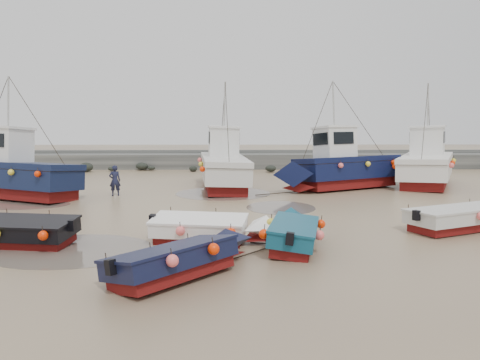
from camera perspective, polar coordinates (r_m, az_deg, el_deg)
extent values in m
plane|color=tan|center=(17.39, -8.11, -6.03)|extent=(120.00, 120.00, 0.00)
cube|color=slate|center=(38.99, -4.09, 2.31)|extent=(60.00, 2.20, 1.20)
cube|color=slate|center=(40.14, -4.00, 3.49)|extent=(60.00, 0.60, 0.25)
ellipsoid|color=black|center=(36.11, 3.76, 1.42)|extent=(0.84, 0.86, 0.51)
ellipsoid|color=black|center=(37.94, 7.64, 1.73)|extent=(0.98, 1.07, 0.72)
ellipsoid|color=black|center=(38.42, 17.29, 1.43)|extent=(0.78, 0.90, 0.59)
ellipsoid|color=black|center=(39.93, 23.92, 1.25)|extent=(0.60, 0.70, 0.31)
ellipsoid|color=black|center=(38.12, -11.85, 1.67)|extent=(0.99, 0.80, 0.58)
ellipsoid|color=black|center=(38.08, 14.37, 1.36)|extent=(0.54, 0.46, 0.30)
ellipsoid|color=black|center=(37.70, 10.61, 1.44)|extent=(0.61, 0.47, 0.46)
ellipsoid|color=black|center=(37.80, -10.76, 1.45)|extent=(0.61, 0.53, 0.32)
ellipsoid|color=black|center=(38.59, 12.33, 1.56)|extent=(0.67, 0.55, 0.43)
ellipsoid|color=black|center=(38.04, -18.25, 1.50)|extent=(1.09, 0.88, 0.72)
ellipsoid|color=black|center=(37.82, -15.32, 1.35)|extent=(0.65, 0.60, 0.37)
ellipsoid|color=black|center=(37.08, 10.45, 1.49)|extent=(0.88, 0.64, 0.62)
ellipsoid|color=black|center=(36.70, -5.73, 1.39)|extent=(0.64, 0.62, 0.48)
ellipsoid|color=black|center=(37.82, 7.73, 1.49)|extent=(0.55, 0.45, 0.29)
cylinder|color=#61564C|center=(15.51, -19.88, -8.02)|extent=(5.07, 5.07, 0.01)
cylinder|color=#61564C|center=(21.58, 5.00, -3.36)|extent=(3.17, 3.17, 0.01)
cylinder|color=#61564C|center=(24.40, -24.78, -2.77)|extent=(4.26, 4.26, 0.01)
cylinder|color=#61564C|center=(25.62, -2.06, -1.64)|extent=(5.21, 5.21, 0.01)
cube|color=maroon|center=(12.11, -7.99, -11.24)|extent=(3.03, 3.12, 0.30)
cube|color=black|center=(12.00, -8.02, -9.55)|extent=(3.35, 3.44, 0.45)
pyramid|color=black|center=(13.21, -1.29, -5.88)|extent=(1.56, 1.53, 0.90)
cube|color=brown|center=(11.95, -8.03, -8.79)|extent=(2.77, 2.85, 0.10)
cube|color=black|center=(11.92, -8.04, -8.37)|extent=(3.45, 3.53, 0.07)
cube|color=black|center=(10.97, -15.16, -10.40)|extent=(0.28, 0.28, 0.35)
cylinder|color=black|center=(14.07, 1.18, -9.03)|extent=(1.40, 1.49, 0.04)
sphere|color=#FF3104|center=(11.89, -15.70, -9.37)|extent=(0.30, 0.30, 0.30)
sphere|color=#FF3104|center=(10.93, -7.82, -10.65)|extent=(0.30, 0.30, 0.30)
sphere|color=#FF3104|center=(12.61, -10.54, -8.26)|extent=(0.30, 0.30, 0.30)
sphere|color=#FF3104|center=(11.78, -2.82, -9.26)|extent=(0.30, 0.30, 0.30)
sphere|color=#FF3104|center=(13.42, -6.01, -7.22)|extent=(0.30, 0.30, 0.30)
cube|color=maroon|center=(14.78, 6.38, -7.79)|extent=(1.68, 2.89, 0.30)
cube|color=navy|center=(14.69, 6.40, -6.38)|extent=(1.92, 3.13, 0.45)
pyramid|color=navy|center=(16.35, 6.98, -3.37)|extent=(1.45, 0.98, 0.90)
cube|color=brown|center=(14.65, 6.41, -5.75)|extent=(1.56, 2.62, 0.10)
cube|color=navy|center=(14.63, 6.42, -5.41)|extent=(1.98, 3.20, 0.07)
cube|color=black|center=(13.17, 5.83, -7.19)|extent=(0.25, 0.22, 0.35)
cylinder|color=black|center=(17.34, 7.14, -5.94)|extent=(0.46, 1.96, 0.04)
sphere|color=#FF3104|center=(13.63, 2.66, -6.96)|extent=(0.30, 0.30, 0.30)
sphere|color=#FF3104|center=(14.24, 9.44, -6.43)|extent=(0.30, 0.30, 0.30)
sphere|color=#FF3104|center=(15.12, 3.55, -5.54)|extent=(0.30, 0.30, 0.30)
sphere|color=#FF3104|center=(15.75, 9.64, -5.11)|extent=(0.30, 0.30, 0.30)
cube|color=maroon|center=(18.92, 25.17, -5.10)|extent=(3.94, 2.69, 0.30)
cube|color=beige|center=(18.85, 25.23, -3.98)|extent=(4.29, 3.01, 0.45)
cube|color=brown|center=(18.82, 25.26, -3.49)|extent=(3.58, 2.47, 0.10)
cube|color=beige|center=(18.81, 25.28, -3.22)|extent=(4.39, 3.11, 0.07)
cube|color=black|center=(17.30, 20.74, -4.13)|extent=(0.25, 0.27, 0.35)
sphere|color=#FF3104|center=(18.29, 19.86, -3.71)|extent=(0.30, 0.30, 0.30)
sphere|color=#FF3104|center=(20.60, 26.24, -2.83)|extent=(0.30, 0.30, 0.30)
cube|color=maroon|center=(16.82, -25.76, -6.63)|extent=(3.73, 1.79, 0.30)
cube|color=black|center=(16.73, -25.83, -5.38)|extent=(4.03, 2.05, 0.45)
cube|color=brown|center=(16.70, -25.87, -4.82)|extent=(3.38, 1.66, 0.10)
cube|color=black|center=(16.68, -25.88, -4.52)|extent=(4.12, 2.13, 0.07)
cube|color=black|center=(15.70, -19.68, -5.22)|extent=(0.21, 0.24, 0.35)
sphere|color=#FF3104|center=(15.19, -22.81, -6.05)|extent=(0.30, 0.30, 0.30)
sphere|color=#FF3104|center=(17.05, -22.08, -4.59)|extent=(0.30, 0.30, 0.30)
sphere|color=#FF3104|center=(17.85, -26.38, -4.31)|extent=(0.30, 0.30, 0.30)
cube|color=maroon|center=(15.54, -4.94, -7.02)|extent=(2.97, 1.64, 0.30)
cube|color=white|center=(15.45, -4.96, -5.67)|extent=(3.21, 1.88, 0.45)
pyramid|color=white|center=(15.03, 1.94, -4.26)|extent=(0.94, 1.49, 0.90)
cube|color=brown|center=(15.41, -4.96, -5.07)|extent=(2.69, 1.52, 0.10)
cube|color=white|center=(15.40, -4.97, -4.75)|extent=(3.28, 1.94, 0.07)
cube|color=black|center=(15.86, -10.52, -4.78)|extent=(0.21, 0.25, 0.35)
cylinder|color=black|center=(15.17, 5.05, -7.84)|extent=(1.98, 0.38, 0.04)
sphere|color=#FF3104|center=(16.51, -8.34, -4.51)|extent=(0.30, 0.30, 0.30)
sphere|color=#FF3104|center=(14.76, -7.23, -5.90)|extent=(0.30, 0.30, 0.30)
sphere|color=#FF3104|center=(16.11, -2.89, -4.73)|extent=(0.30, 0.30, 0.30)
sphere|color=#FF3104|center=(14.41, -1.08, -6.17)|extent=(0.30, 0.30, 0.30)
cube|color=maroon|center=(26.41, -25.30, -1.48)|extent=(6.26, 4.26, 0.55)
cube|color=#0F1938|center=(26.31, -25.39, 0.13)|extent=(6.80, 4.75, 0.95)
cube|color=brown|center=(26.26, -25.45, 1.25)|extent=(6.63, 4.61, 0.08)
cube|color=#0F1938|center=(26.25, -25.46, 1.55)|extent=(6.95, 4.85, 0.30)
cube|color=white|center=(26.85, -26.81, 3.67)|extent=(2.48, 2.28, 1.70)
cube|color=white|center=(26.82, -26.92, 5.61)|extent=(2.68, 2.46, 0.12)
cylinder|color=#B7B7B2|center=(26.83, -27.09, 8.51)|extent=(0.10, 0.10, 2.60)
sphere|color=#FF6461|center=(23.54, -23.65, 0.33)|extent=(0.30, 0.30, 0.30)
sphere|color=#FF6461|center=(25.89, -20.85, 1.05)|extent=(0.30, 0.30, 0.30)
sphere|color=#FF6461|center=(24.82, -26.32, 0.52)|extent=(0.30, 0.30, 0.30)
sphere|color=#FF6461|center=(27.11, -23.42, 1.18)|extent=(0.30, 0.30, 0.30)
sphere|color=#FF6461|center=(28.38, -25.77, 1.31)|extent=(0.30, 0.30, 0.30)
cube|color=maroon|center=(27.43, -2.03, -0.47)|extent=(2.69, 6.83, 0.55)
cube|color=silver|center=(27.34, -2.04, 1.08)|extent=(3.11, 7.35, 0.95)
pyramid|color=silver|center=(31.38, -2.60, 3.17)|extent=(2.57, 1.65, 1.40)
cube|color=brown|center=(27.29, -2.05, 2.16)|extent=(2.99, 7.18, 0.08)
cube|color=silver|center=(27.27, -2.05, 2.45)|extent=(3.17, 7.52, 0.30)
cube|color=white|center=(28.18, -2.20, 4.58)|extent=(1.89, 2.15, 1.70)
cube|color=white|center=(28.15, -2.21, 6.43)|extent=(2.04, 2.32, 0.12)
cube|color=black|center=(29.19, -2.35, 5.18)|extent=(1.45, 0.19, 0.68)
cylinder|color=#B7B7B2|center=(28.17, -2.22, 9.20)|extent=(0.10, 0.10, 2.60)
cylinder|color=black|center=(32.67, -2.71, 0.34)|extent=(0.33, 2.99, 0.05)
sphere|color=#FF6461|center=(24.41, -4.70, 1.15)|extent=(0.30, 0.30, 0.30)
sphere|color=#FF6461|center=(26.03, 1.14, 1.56)|extent=(0.30, 0.30, 0.30)
sphere|color=#FF6461|center=(27.24, -4.87, 1.79)|extent=(0.30, 0.30, 0.30)
sphere|color=#FF6461|center=(28.84, 0.41, 2.12)|extent=(0.30, 0.30, 0.30)
sphere|color=#FF6461|center=(30.07, -5.00, 2.31)|extent=(0.30, 0.30, 0.30)
cube|color=maroon|center=(28.17, 13.00, -0.45)|extent=(6.00, 4.26, 0.55)
cube|color=#0C1235|center=(28.08, 13.05, 1.06)|extent=(6.52, 4.75, 0.95)
pyramid|color=#0C1235|center=(25.82, 6.92, 2.23)|extent=(2.27, 2.64, 1.40)
cube|color=brown|center=(28.04, 13.08, 2.11)|extent=(6.36, 4.61, 0.08)
cube|color=#0C1235|center=(28.02, 13.09, 2.40)|extent=(6.67, 4.85, 0.30)
cube|color=white|center=(27.42, 11.80, 4.36)|extent=(2.49, 2.29, 1.70)
cube|color=white|center=(27.39, 11.85, 6.26)|extent=(2.69, 2.47, 0.12)
cube|color=black|center=(26.78, 10.11, 4.88)|extent=(0.64, 1.21, 0.68)
cylinder|color=#B7B7B2|center=(27.41, 11.92, 9.10)|extent=(0.10, 0.10, 2.60)
cylinder|color=black|center=(25.44, 4.87, -1.67)|extent=(2.71, 1.38, 0.05)
sphere|color=#FF6461|center=(28.82, 18.39, 1.74)|extent=(0.30, 0.30, 0.30)
sphere|color=#FF6461|center=(29.94, 13.69, 2.10)|extent=(0.30, 0.30, 0.30)
sphere|color=#FF6461|center=(27.45, 15.52, 1.59)|extent=(0.30, 0.30, 0.30)
sphere|color=#FF6461|center=(28.70, 10.72, 1.97)|extent=(0.30, 0.30, 0.30)
sphere|color=#FF6461|center=(26.16, 12.36, 1.42)|extent=(0.30, 0.30, 0.30)
sphere|color=#FF6461|center=(27.53, 7.50, 1.81)|extent=(0.30, 0.30, 0.30)
cube|color=maroon|center=(30.77, 21.72, -0.14)|extent=(4.77, 6.39, 0.55)
cube|color=white|center=(30.69, 21.78, 1.25)|extent=(5.34, 6.97, 0.95)
pyramid|color=white|center=(34.38, 22.33, 2.99)|extent=(3.06, 2.50, 1.40)
cube|color=brown|center=(30.64, 21.83, 2.20)|extent=(5.17, 6.79, 0.08)
cube|color=white|center=(30.63, 21.84, 2.46)|extent=(5.45, 7.12, 0.30)
cube|color=white|center=(31.45, 22.05, 4.34)|extent=(2.60, 2.64, 1.70)
cube|color=white|center=(31.42, 22.13, 6.00)|extent=(2.80, 2.85, 0.12)
cube|color=black|center=(32.46, 22.20, 4.86)|extent=(1.46, 0.78, 0.68)
cylinder|color=#B7B7B2|center=(31.43, 22.25, 8.47)|extent=(0.10, 0.10, 2.60)
cylinder|color=black|center=(35.61, 22.32, 0.38)|extent=(1.41, 2.70, 0.05)
sphere|color=#FF6461|center=(28.27, 18.43, 1.64)|extent=(0.30, 0.30, 0.30)
sphere|color=#FF6461|center=(28.88, 24.46, 1.47)|extent=(0.30, 0.30, 0.30)
sphere|color=#FF6461|center=(29.95, 18.88, 1.92)|extent=(0.30, 0.30, 0.30)
sphere|color=#FF6461|center=(30.58, 24.56, 1.76)|extent=(0.30, 0.30, 0.30)
sphere|color=#FF6461|center=(31.64, 19.28, 2.17)|extent=(0.30, 0.30, 0.30)
sphere|color=#FF6461|center=(32.28, 24.66, 2.01)|extent=(0.30, 0.30, 0.30)
sphere|color=#FF6461|center=(33.33, 19.63, 2.40)|extent=(0.30, 0.30, 0.30)
imported|color=#191C34|center=(25.72, -14.95, -1.86)|extent=(0.69, 0.56, 1.63)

